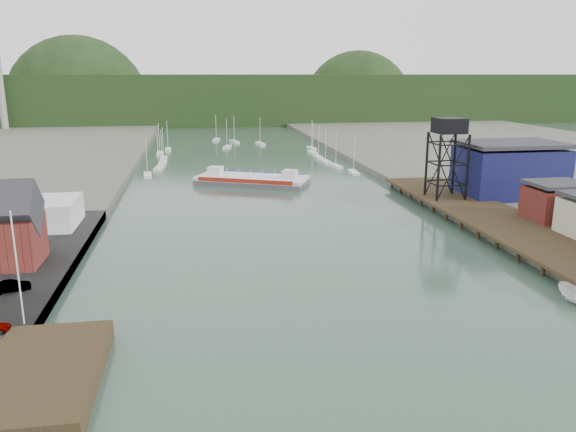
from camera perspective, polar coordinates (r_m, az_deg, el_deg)
name	(u,v)px	position (r m, az deg, el deg)	size (l,w,h in m)	color
ground	(360,359)	(56.12, 7.32, -14.19)	(600.00, 600.00, 0.00)	#2D473B
west_stage	(41,376)	(55.51, -23.80, -14.67)	(10.00, 18.00, 1.80)	#2D2313
east_pier	(485,213)	(108.56, 19.40, 0.28)	(14.00, 70.00, 2.45)	#2D2313
white_shed	(21,214)	(103.91, -25.46, 0.20)	(18.00, 12.00, 4.50)	silver
flagpole	(17,269)	(62.87, -25.79, -4.83)	(0.16, 0.16, 12.00)	silver
lift_tower	(449,131)	(116.85, 16.04, 8.34)	(6.50, 6.50, 16.00)	black
blue_shed	(509,170)	(126.73, 21.55, 4.40)	(20.50, 14.50, 11.30)	#0C0F36
marina_sailboats	(241,155)	(188.01, -4.82, 6.20)	(57.71, 92.65, 0.90)	silver
distant_hills	(211,101)	(349.00, -7.80, 11.49)	(500.00, 120.00, 80.00)	black
chain_ferry	(252,179)	(139.64, -3.68, 3.72)	(29.11, 21.18, 3.90)	#515154
car_west_b	(12,286)	(74.30, -26.24, -6.40)	(1.43, 4.11, 1.35)	#999999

